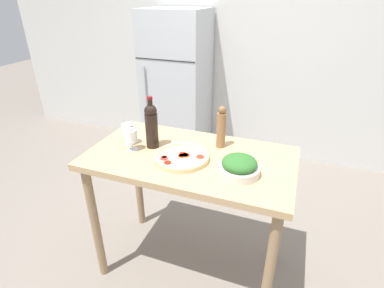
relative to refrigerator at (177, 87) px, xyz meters
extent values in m
plane|color=slate|center=(0.75, -1.58, -0.82)|extent=(14.00, 14.00, 0.00)
cube|color=silver|center=(0.75, 0.35, 0.48)|extent=(6.40, 0.06, 2.60)
cube|color=#B7BCC1|center=(0.00, 0.00, 0.00)|extent=(0.66, 0.60, 1.64)
cube|color=black|center=(0.00, -0.30, 0.36)|extent=(0.65, 0.01, 0.01)
cylinder|color=#B2B2B7|center=(-0.23, -0.32, -0.08)|extent=(0.02, 0.02, 0.74)
cube|color=tan|center=(0.75, -1.58, 0.08)|extent=(1.23, 0.68, 0.04)
cylinder|color=#967A55|center=(0.20, -1.86, -0.38)|extent=(0.06, 0.06, 0.88)
cylinder|color=#967A55|center=(1.31, -1.86, -0.38)|extent=(0.06, 0.06, 0.88)
cylinder|color=#967A55|center=(0.20, -1.30, -0.38)|extent=(0.06, 0.06, 0.88)
cylinder|color=#967A55|center=(1.31, -1.30, -0.38)|extent=(0.06, 0.06, 0.88)
cylinder|color=black|center=(0.49, -1.55, 0.21)|extent=(0.08, 0.08, 0.22)
sphere|color=black|center=(0.49, -1.55, 0.34)|extent=(0.08, 0.08, 0.08)
cylinder|color=black|center=(0.49, -1.55, 0.37)|extent=(0.03, 0.03, 0.07)
cylinder|color=maroon|center=(0.49, -1.55, 0.42)|extent=(0.03, 0.03, 0.02)
cylinder|color=silver|center=(0.40, -1.64, 0.10)|extent=(0.07, 0.07, 0.00)
cylinder|color=silver|center=(0.40, -1.64, 0.13)|extent=(0.01, 0.01, 0.06)
cylinder|color=white|center=(0.40, -1.64, 0.20)|extent=(0.07, 0.07, 0.08)
cylinder|color=maroon|center=(0.40, -1.64, 0.17)|extent=(0.07, 0.07, 0.03)
cylinder|color=silver|center=(0.33, -1.57, 0.10)|extent=(0.07, 0.07, 0.00)
cylinder|color=silver|center=(0.33, -1.57, 0.13)|extent=(0.01, 0.01, 0.06)
cylinder|color=white|center=(0.33, -1.57, 0.20)|extent=(0.07, 0.07, 0.08)
cylinder|color=maroon|center=(0.33, -1.57, 0.17)|extent=(0.07, 0.07, 0.02)
cylinder|color=olive|center=(0.89, -1.41, 0.21)|extent=(0.06, 0.06, 0.22)
sphere|color=brown|center=(0.89, -1.41, 0.34)|extent=(0.05, 0.05, 0.05)
cylinder|color=silver|center=(1.07, -1.68, 0.12)|extent=(0.22, 0.22, 0.05)
ellipsoid|color=#2D6628|center=(1.07, -1.68, 0.17)|extent=(0.19, 0.19, 0.08)
cylinder|color=#DBC189|center=(0.72, -1.64, 0.11)|extent=(0.32, 0.32, 0.02)
torus|color=#DBC189|center=(0.72, -1.64, 0.12)|extent=(0.32, 0.32, 0.02)
cylinder|color=red|center=(0.73, -1.64, 0.12)|extent=(0.03, 0.03, 0.01)
cylinder|color=red|center=(0.74, -1.63, 0.12)|extent=(0.04, 0.04, 0.01)
cylinder|color=red|center=(0.64, -1.69, 0.12)|extent=(0.03, 0.03, 0.01)
cylinder|color=red|center=(0.64, -1.70, 0.12)|extent=(0.04, 0.04, 0.01)
cylinder|color=red|center=(0.72, -1.64, 0.12)|extent=(0.04, 0.04, 0.01)
cylinder|color=red|center=(0.68, -1.74, 0.12)|extent=(0.04, 0.04, 0.01)
cylinder|color=red|center=(0.74, -1.63, 0.12)|extent=(0.05, 0.05, 0.01)
cylinder|color=red|center=(0.83, -1.61, 0.12)|extent=(0.04, 0.04, 0.01)
cylinder|color=red|center=(0.72, -1.62, 0.12)|extent=(0.04, 0.04, 0.01)
camera|label=1|loc=(1.31, -3.04, 0.98)|focal=28.00mm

